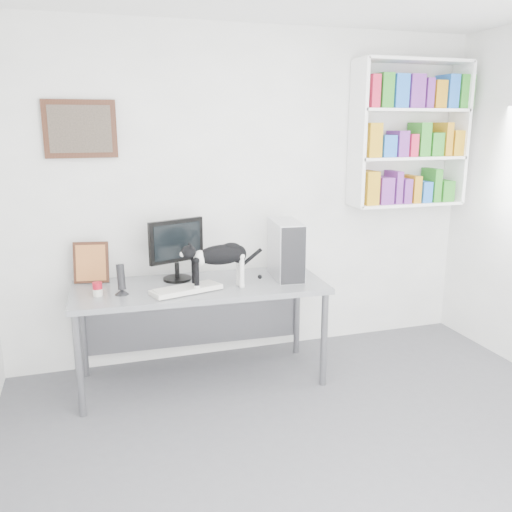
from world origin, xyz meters
name	(u,v)px	position (x,y,z in m)	size (l,w,h in m)	color
room	(367,247)	(0.00, 0.00, 1.35)	(4.01, 4.01, 2.70)	#57585D
bookshelf	(410,134)	(1.40, 1.85, 1.85)	(1.03, 0.28, 1.24)	white
wall_art	(80,129)	(-1.30, 1.97, 1.90)	(0.52, 0.04, 0.42)	#422215
desk	(201,333)	(-0.53, 1.50, 0.39)	(1.85, 0.72, 0.77)	slate
monitor	(176,249)	(-0.67, 1.68, 1.01)	(0.45, 0.22, 0.48)	black
keyboard	(186,289)	(-0.66, 1.36, 0.79)	(0.50, 0.19, 0.04)	silver
pc_tower	(286,249)	(0.15, 1.52, 0.99)	(0.20, 0.44, 0.44)	silver
speaker	(121,279)	(-1.10, 1.44, 0.89)	(0.10, 0.10, 0.23)	black
leaning_print	(91,262)	(-1.29, 1.82, 0.93)	(0.26, 0.10, 0.32)	#422215
soup_can	(98,289)	(-1.26, 1.46, 0.82)	(0.07, 0.07, 0.10)	#A30E1F
cat	(220,266)	(-0.41, 1.37, 0.94)	(0.55, 0.15, 0.34)	black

